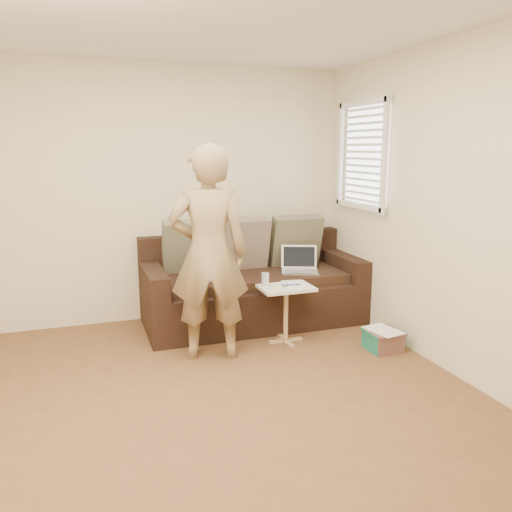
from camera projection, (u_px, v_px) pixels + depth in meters
name	position (u px, v px, depth m)	size (l,w,h in m)	color
floor	(211.00, 419.00, 3.43)	(4.50, 4.50, 0.00)	brown
wall_back	(155.00, 195.00, 5.24)	(4.00, 4.00, 0.00)	beige
wall_front	(463.00, 377.00, 1.08)	(4.00, 4.00, 0.00)	beige
wall_right	(471.00, 213.00, 3.80)	(4.50, 4.50, 0.00)	beige
window_blinds	(363.00, 155.00, 5.09)	(0.12, 0.88, 1.08)	white
sofa	(253.00, 282.00, 5.27)	(2.20, 0.95, 0.85)	black
pillow_left	(190.00, 247.00, 5.21)	(0.55, 0.14, 0.55)	brown
pillow_mid	(243.00, 244.00, 5.36)	(0.55, 0.14, 0.55)	#7A6657
pillow_right	(296.00, 241.00, 5.55)	(0.55, 0.14, 0.55)	brown
laptop_silver	(300.00, 272.00, 5.28)	(0.37, 0.27, 0.25)	#B7BABC
laptop_white	(217.00, 278.00, 5.06)	(0.36, 0.26, 0.26)	white
person	(209.00, 253.00, 4.29)	(0.66, 0.45, 1.82)	olive
side_table	(286.00, 314.00, 4.76)	(0.48, 0.34, 0.53)	silver
drinking_glass	(265.00, 279.00, 4.71)	(0.07, 0.07, 0.12)	silver
scissors	(291.00, 285.00, 4.72)	(0.18, 0.10, 0.02)	silver
paper_on_table	(296.00, 284.00, 4.76)	(0.21, 0.30, 0.00)	white
striped_box	(383.00, 340.00, 4.59)	(0.30, 0.30, 0.19)	red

